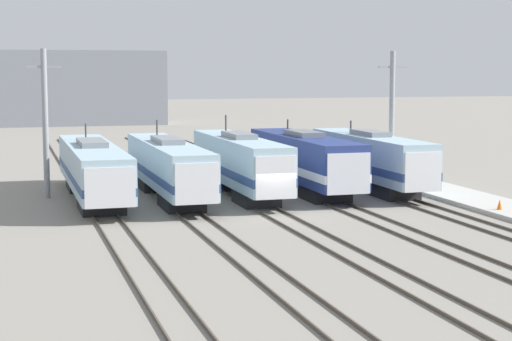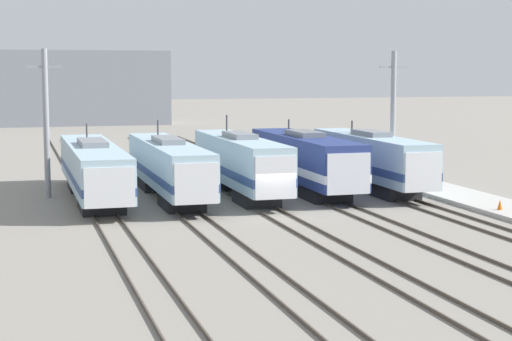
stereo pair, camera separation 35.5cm
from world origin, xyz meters
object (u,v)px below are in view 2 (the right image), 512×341
Objects in this scene: locomotive_center at (242,164)px; catenary_tower_right at (393,116)px; locomotive_far_left at (94,169)px; traffic_cone at (500,205)px; locomotive_far_right at (374,160)px; catenary_tower_left at (46,122)px; locomotive_center_right at (307,161)px; locomotive_center_left at (170,168)px.

locomotive_center is 1.66× the size of catenary_tower_right.
locomotive_far_left is 9.87m from locomotive_center.
catenary_tower_right is at bearing 91.64° from traffic_cone.
locomotive_far_right is at bearing 106.03° from traffic_cone.
locomotive_far_left is at bearing -35.78° from catenary_tower_left.
locomotive_center is at bearing 139.90° from traffic_cone.
locomotive_center_right is 4.91m from locomotive_far_right.
locomotive_center_left reaches higher than locomotive_far_left.
locomotive_far_left is 14.70m from locomotive_center_right.
locomotive_far_right is at bearing -4.44° from locomotive_center_right.
catenary_tower_left is at bearing 150.98° from traffic_cone.
catenary_tower_right is at bearing 5.30° from locomotive_far_left.
catenary_tower_right is (17.52, 3.01, 3.01)m from locomotive_center_left.
locomotive_far_right is 1.64× the size of catenary_tower_left.
locomotive_center_right is 18.00m from catenary_tower_left.
locomotive_center_right is 8.66m from catenary_tower_right.
locomotive_center_left reaches higher than traffic_cone.
locomotive_far_right is 1.64× the size of catenary_tower_right.
traffic_cone is (0.41, -14.27, -4.56)m from catenary_tower_right.
catenary_tower_left is at bearing 158.85° from locomotive_center_left.
locomotive_center_right reaches higher than traffic_cone.
catenary_tower_right is (7.73, 2.60, 2.91)m from locomotive_center_right.
catenary_tower_right reaches higher than locomotive_center_left.
catenary_tower_left reaches higher than locomotive_center.
traffic_cone is (17.93, -11.26, -1.55)m from locomotive_center_left.
locomotive_far_left is at bearing 177.98° from locomotive_center_right.
catenary_tower_left reaches higher than locomotive_far_right.
locomotive_center_left reaches higher than locomotive_center_right.
traffic_cone is at bearing -32.12° from locomotive_center_left.
catenary_tower_left is 1.00× the size of catenary_tower_right.
locomotive_far_left is 31.32× the size of traffic_cone.
catenary_tower_left reaches higher than locomotive_far_left.
locomotive_far_right is 5.05m from catenary_tower_right.
catenary_tower_left is 15.86× the size of traffic_cone.
catenary_tower_right is at bearing 0.00° from catenary_tower_left.
locomotive_center is at bearing -7.05° from locomotive_far_left.
locomotive_center_left is 1.12× the size of locomotive_far_right.
catenary_tower_left is at bearing 180.00° from catenary_tower_right.
locomotive_far_left is at bearing -174.70° from catenary_tower_right.
locomotive_far_right is at bearing 1.82° from locomotive_center.
locomotive_center_right reaches higher than locomotive_far_right.
catenary_tower_left is (-22.47, 2.98, 2.93)m from locomotive_far_right.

